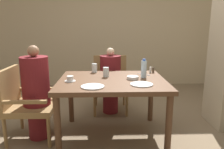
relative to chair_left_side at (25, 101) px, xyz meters
name	(u,v)px	position (x,y,z in m)	size (l,w,h in m)	color
ground_plane	(112,136)	(1.05, 0.00, -0.47)	(16.00, 16.00, 0.00)	#7A664C
wall_back	(108,24)	(1.05, 2.50, 0.93)	(8.00, 0.06, 2.80)	tan
dining_table	(112,87)	(1.05, 0.00, 0.17)	(1.26, 1.02, 0.73)	brown
chair_left_side	(25,101)	(0.00, 0.00, 0.00)	(0.55, 0.55, 0.87)	olive
diner_in_left_chair	(36,92)	(0.14, 0.00, 0.11)	(0.32, 0.32, 1.14)	maroon
chair_far_side	(110,81)	(1.05, 0.92, 0.00)	(0.55, 0.55, 0.87)	olive
diner_in_far_chair	(110,80)	(1.05, 0.78, 0.06)	(0.32, 0.32, 1.03)	maroon
plate_main_left	(93,87)	(0.83, -0.32, 0.26)	(0.25, 0.25, 0.01)	white
plate_main_right	(142,84)	(1.36, -0.25, 0.26)	(0.25, 0.25, 0.01)	white
teacup_with_saucer	(70,79)	(0.56, -0.07, 0.29)	(0.12, 0.12, 0.06)	white
bowl_small	(133,78)	(1.30, 0.01, 0.28)	(0.14, 0.14, 0.04)	white
water_bottle	(144,69)	(1.44, 0.08, 0.37)	(0.07, 0.07, 0.23)	silver
glass_tall_near	(106,72)	(0.98, 0.15, 0.32)	(0.07, 0.07, 0.12)	silver
glass_tall_mid	(94,68)	(0.82, 0.43, 0.32)	(0.07, 0.07, 0.12)	silver
salt_shaker	(150,70)	(1.58, 0.38, 0.30)	(0.03, 0.03, 0.08)	white
pepper_shaker	(153,70)	(1.62, 0.38, 0.29)	(0.03, 0.03, 0.07)	#4C3D2D
fork_beside_plate	(145,75)	(1.49, 0.24, 0.26)	(0.15, 0.13, 0.00)	silver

